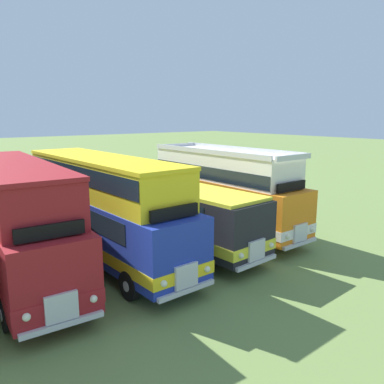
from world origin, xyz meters
TOP-DOWN VIEW (x-y plane):
  - bus_sixth_in_row at (3.47, 0.10)m, footprint 3.15×10.92m
  - bus_seventh_in_row at (6.92, -0.16)m, footprint 2.87×11.16m
  - bus_eighth_in_row at (10.38, -0.15)m, footprint 3.17×10.83m
  - bus_ninth_in_row at (13.84, -0.16)m, footprint 2.69×9.84m

SIDE VIEW (x-z plane):
  - bus_eighth_in_row at x=10.38m, z-range 0.26..3.25m
  - bus_ninth_in_row at x=13.84m, z-range 0.09..4.61m
  - bus_sixth_in_row at x=3.47m, z-range 0.23..4.72m
  - bus_seventh_in_row at x=6.92m, z-range 0.23..4.72m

